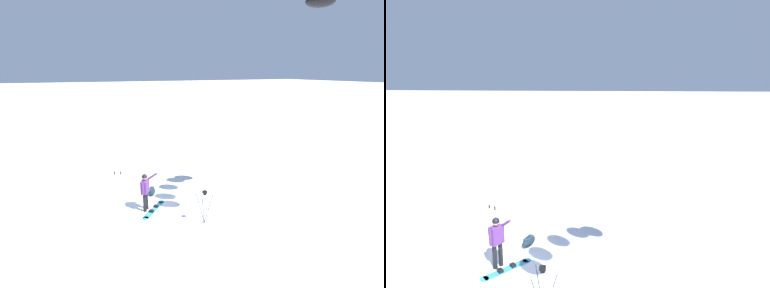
% 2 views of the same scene
% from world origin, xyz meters
% --- Properties ---
extents(ground_plane, '(300.00, 300.00, 0.00)m').
position_xyz_m(ground_plane, '(0.00, 0.00, 0.00)').
color(ground_plane, white).
extents(snowboarder, '(0.48, 0.77, 1.71)m').
position_xyz_m(snowboarder, '(-0.14, -0.24, 1.03)').
color(snowboarder, black).
rests_on(snowboarder, ground_plane).
extents(snowboard, '(1.35, 1.28, 0.10)m').
position_xyz_m(snowboard, '(-0.03, 0.07, 0.02)').
color(snowboard, teal).
rests_on(snowboard, ground_plane).
extents(gear_bag_large, '(0.76, 0.51, 0.33)m').
position_xyz_m(gear_bag_large, '(-1.53, 0.39, 0.18)').
color(gear_bag_large, '#192833').
rests_on(gear_bag_large, ground_plane).
extents(camera_tripod, '(0.59, 0.64, 1.40)m').
position_xyz_m(camera_tripod, '(1.77, 1.64, 1.00)').
color(camera_tripod, '#262628').
rests_on(camera_tripod, ground_plane).
extents(ski_poles, '(0.36, 0.37, 1.24)m').
position_xyz_m(ski_poles, '(-2.03, -1.11, 0.82)').
color(ski_poles, gray).
rests_on(ski_poles, ground_plane).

